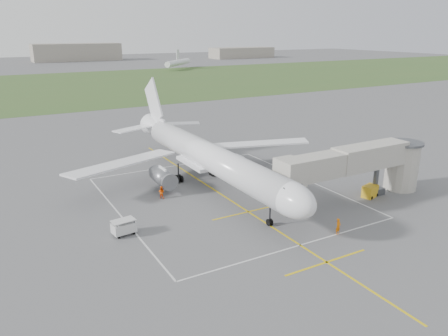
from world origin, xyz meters
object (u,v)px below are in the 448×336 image
baggage_cart (124,227)px  ramp_worker_wing (161,192)px  gpu_unit (370,191)px  airliner (208,156)px  ramp_worker_nose (338,226)px  jet_bridge (365,164)px

baggage_cart → ramp_worker_wing: baggage_cart is taller
gpu_unit → baggage_cart: (-31.99, 5.19, 0.08)m
airliner → ramp_worker_wing: (-7.54, -1.18, -3.56)m
gpu_unit → ramp_worker_wing: ramp_worker_wing is taller
airliner → ramp_worker_nose: airliner is taller
jet_bridge → gpu_unit: 4.11m
ramp_worker_nose → ramp_worker_wing: (-12.78, 19.53, -0.08)m
jet_bridge → ramp_worker_wing: 26.97m
ramp_worker_wing → ramp_worker_nose: bearing=171.9°
ramp_worker_nose → baggage_cart: bearing=137.1°
gpu_unit → ramp_worker_nose: 13.14m
gpu_unit → airliner: bearing=123.8°
jet_bridge → baggage_cart: bearing=170.9°
ramp_worker_nose → jet_bridge: bearing=17.9°
jet_bridge → ramp_worker_wing: bearing=150.7°
airliner → ramp_worker_nose: 21.64m
gpu_unit → baggage_cart: size_ratio=0.93×
airliner → baggage_cart: airliner is taller
baggage_cart → ramp_worker_wing: bearing=40.1°
baggage_cart → ramp_worker_wing: size_ratio=1.58×
airliner → gpu_unit: size_ratio=19.08×
jet_bridge → ramp_worker_wing: size_ratio=14.05×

